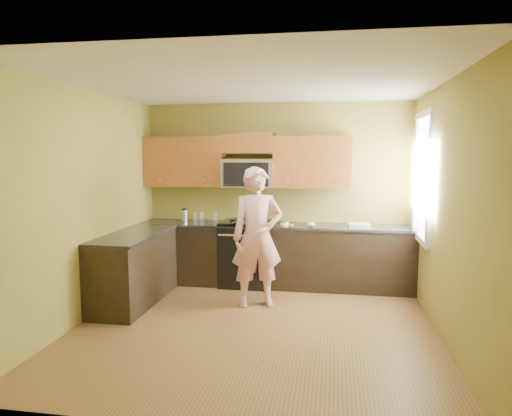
% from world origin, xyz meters
% --- Properties ---
extents(floor, '(4.00, 4.00, 0.00)m').
position_xyz_m(floor, '(0.00, 0.00, 0.00)').
color(floor, brown).
rests_on(floor, ground).
extents(ceiling, '(4.00, 4.00, 0.00)m').
position_xyz_m(ceiling, '(0.00, 0.00, 2.70)').
color(ceiling, white).
rests_on(ceiling, ground).
extents(wall_back, '(4.00, 0.00, 4.00)m').
position_xyz_m(wall_back, '(0.00, 2.00, 1.35)').
color(wall_back, olive).
rests_on(wall_back, ground).
extents(wall_front, '(4.00, 0.00, 4.00)m').
position_xyz_m(wall_front, '(0.00, -2.00, 1.35)').
color(wall_front, olive).
rests_on(wall_front, ground).
extents(wall_left, '(0.00, 4.00, 4.00)m').
position_xyz_m(wall_left, '(-2.00, 0.00, 1.35)').
color(wall_left, olive).
rests_on(wall_left, ground).
extents(wall_right, '(0.00, 4.00, 4.00)m').
position_xyz_m(wall_right, '(2.00, 0.00, 1.35)').
color(wall_right, olive).
rests_on(wall_right, ground).
extents(cabinet_back_run, '(4.00, 0.60, 0.88)m').
position_xyz_m(cabinet_back_run, '(0.00, 1.70, 0.44)').
color(cabinet_back_run, black).
rests_on(cabinet_back_run, floor).
extents(cabinet_left_run, '(0.60, 1.60, 0.88)m').
position_xyz_m(cabinet_left_run, '(-1.70, 0.60, 0.44)').
color(cabinet_left_run, black).
rests_on(cabinet_left_run, floor).
extents(countertop_back, '(4.00, 0.62, 0.04)m').
position_xyz_m(countertop_back, '(0.00, 1.69, 0.90)').
color(countertop_back, black).
rests_on(countertop_back, cabinet_back_run).
extents(countertop_left, '(0.62, 1.60, 0.04)m').
position_xyz_m(countertop_left, '(-1.69, 0.60, 0.90)').
color(countertop_left, black).
rests_on(countertop_left, cabinet_left_run).
extents(stove, '(0.76, 0.65, 0.95)m').
position_xyz_m(stove, '(-0.40, 1.68, 0.47)').
color(stove, black).
rests_on(stove, floor).
extents(microwave, '(0.76, 0.40, 0.42)m').
position_xyz_m(microwave, '(-0.40, 1.80, 1.45)').
color(microwave, silver).
rests_on(microwave, wall_back).
extents(upper_cab_left, '(1.22, 0.33, 0.75)m').
position_xyz_m(upper_cab_left, '(-1.39, 1.83, 1.45)').
color(upper_cab_left, brown).
rests_on(upper_cab_left, wall_back).
extents(upper_cab_right, '(1.12, 0.33, 0.75)m').
position_xyz_m(upper_cab_right, '(0.54, 1.83, 1.45)').
color(upper_cab_right, brown).
rests_on(upper_cab_right, wall_back).
extents(upper_cab_over_mw, '(0.76, 0.33, 0.30)m').
position_xyz_m(upper_cab_over_mw, '(-0.40, 1.83, 2.10)').
color(upper_cab_over_mw, brown).
rests_on(upper_cab_over_mw, wall_back).
extents(window, '(0.06, 1.06, 1.66)m').
position_xyz_m(window, '(1.98, 1.20, 1.65)').
color(window, white).
rests_on(window, wall_right).
extents(woman, '(0.76, 0.62, 1.78)m').
position_xyz_m(woman, '(-0.09, 0.76, 0.89)').
color(woman, '#E87474').
rests_on(woman, floor).
extents(frying_pan, '(0.36, 0.52, 0.06)m').
position_xyz_m(frying_pan, '(-0.48, 1.54, 0.95)').
color(frying_pan, black).
rests_on(frying_pan, stove).
extents(butter_tub, '(0.15, 0.15, 0.09)m').
position_xyz_m(butter_tub, '(0.17, 1.56, 0.92)').
color(butter_tub, '#F5EF40').
rests_on(butter_tub, countertop_back).
extents(toast_slice, '(0.13, 0.13, 0.01)m').
position_xyz_m(toast_slice, '(0.23, 1.60, 0.93)').
color(toast_slice, '#B27F47').
rests_on(toast_slice, countertop_back).
extents(napkin_a, '(0.13, 0.14, 0.06)m').
position_xyz_m(napkin_a, '(-0.02, 1.45, 0.95)').
color(napkin_a, silver).
rests_on(napkin_a, countertop_back).
extents(napkin_b, '(0.16, 0.16, 0.07)m').
position_xyz_m(napkin_b, '(0.55, 1.56, 0.95)').
color(napkin_b, silver).
rests_on(napkin_b, countertop_back).
extents(dish_towel, '(0.31, 0.25, 0.05)m').
position_xyz_m(dish_towel, '(1.22, 1.61, 0.95)').
color(dish_towel, white).
rests_on(dish_towel, countertop_back).
extents(travel_mug, '(0.11, 0.11, 0.19)m').
position_xyz_m(travel_mug, '(-1.40, 1.82, 0.92)').
color(travel_mug, silver).
rests_on(travel_mug, countertop_back).
extents(glass_a, '(0.09, 0.09, 0.12)m').
position_xyz_m(glass_a, '(-1.16, 1.91, 0.98)').
color(glass_a, silver).
rests_on(glass_a, countertop_back).
extents(glass_b, '(0.07, 0.07, 0.12)m').
position_xyz_m(glass_b, '(-1.25, 1.87, 0.98)').
color(glass_b, silver).
rests_on(glass_b, countertop_back).
extents(glass_c, '(0.08, 0.08, 0.12)m').
position_xyz_m(glass_c, '(-0.93, 1.89, 0.98)').
color(glass_c, silver).
rests_on(glass_c, countertop_back).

